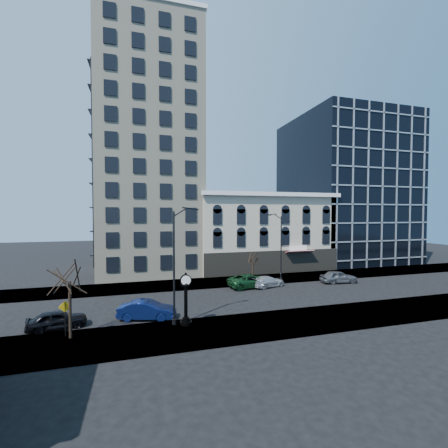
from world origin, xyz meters
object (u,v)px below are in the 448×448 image
object	(u,v)px
street_clock	(186,301)
car_near_b	(147,310)
warning_sign	(65,312)
car_near_a	(57,320)
street_lamp_near	(182,234)

from	to	relation	value
street_clock	car_near_b	bearing A→B (deg)	141.85
street_clock	warning_sign	bearing A→B (deg)	-179.45
street_clock	car_near_a	distance (m)	10.36
warning_sign	car_near_a	distance (m)	2.65
car_near_a	street_lamp_near	bearing A→B (deg)	-113.48
street_clock	warning_sign	distance (m)	8.99
street_lamp_near	car_near_b	size ratio (longest dim) A/B	2.01
street_lamp_near	car_near_a	size ratio (longest dim) A/B	2.25
street_lamp_near	street_clock	bearing A→B (deg)	-79.70
street_clock	street_lamp_near	size ratio (longest dim) A/B	0.44
car_near_a	car_near_b	size ratio (longest dim) A/B	0.89
car_near_b	warning_sign	bearing A→B (deg)	127.84
street_clock	street_lamp_near	xyz separation A→B (m)	(-0.22, 0.47, 5.49)
street_lamp_near	car_near_b	bearing A→B (deg)	129.08
street_clock	warning_sign	xyz separation A→B (m)	(-8.99, 0.10, -0.12)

